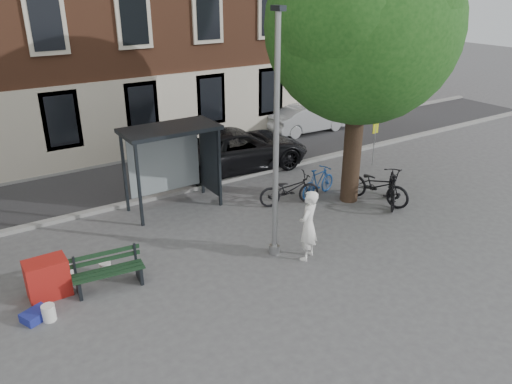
{
  "coord_description": "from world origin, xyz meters",
  "views": [
    {
      "loc": [
        -6.61,
        -9.27,
        6.64
      ],
      "look_at": [
        0.04,
        0.94,
        1.4
      ],
      "focal_mm": 35.0,
      "sensor_mm": 36.0,
      "label": 1
    }
  ],
  "objects": [
    {
      "name": "curb_near",
      "position": [
        0.0,
        5.0,
        0.06
      ],
      "size": [
        40.0,
        0.25,
        0.12
      ],
      "primitive_type": "cube",
      "color": "gray",
      "rests_on": "ground"
    },
    {
      "name": "bike_b",
      "position": [
        3.35,
        2.29,
        0.49
      ],
      "size": [
        1.71,
        0.84,
        0.99
      ],
      "primitive_type": "imported",
      "rotation": [
        0.0,
        0.0,
        1.81
      ],
      "color": "#1A4590",
      "rests_on": "ground"
    },
    {
      "name": "red_stand",
      "position": [
        -5.35,
        1.24,
        0.45
      ],
      "size": [
        0.9,
        0.6,
        0.9
      ],
      "primitive_type": "cube",
      "rotation": [
        0.0,
        0.0,
        0.0
      ],
      "color": "#AA1C16",
      "rests_on": "ground"
    },
    {
      "name": "road",
      "position": [
        0.0,
        7.0,
        0.01
      ],
      "size": [
        40.0,
        4.0,
        0.01
      ],
      "primitive_type": "cube",
      "color": "#28282B",
      "rests_on": "ground"
    },
    {
      "name": "bucket_a",
      "position": [
        -5.56,
        0.31,
        0.18
      ],
      "size": [
        0.3,
        0.3,
        0.36
      ],
      "primitive_type": "cylinder",
      "rotation": [
        0.0,
        0.0,
        -0.06
      ],
      "color": "white",
      "rests_on": "ground"
    },
    {
      "name": "bench",
      "position": [
        -4.1,
        0.85,
        0.38
      ],
      "size": [
        1.66,
        0.7,
        0.83
      ],
      "rotation": [
        0.0,
        0.0,
        -0.11
      ],
      "color": "#1E2328",
      "rests_on": "ground"
    },
    {
      "name": "bucket_c",
      "position": [
        -4.85,
        1.65,
        0.18
      ],
      "size": [
        0.32,
        0.32,
        0.36
      ],
      "primitive_type": "cylinder",
      "rotation": [
        0.0,
        0.0,
        0.17
      ],
      "color": "white",
      "rests_on": "ground"
    },
    {
      "name": "tree_right",
      "position": [
        4.01,
        1.38,
        5.62
      ],
      "size": [
        5.76,
        5.6,
        8.2
      ],
      "color": "black",
      "rests_on": "ground"
    },
    {
      "name": "car_silver",
      "position": [
        7.78,
        8.38,
        0.66
      ],
      "size": [
        4.01,
        1.44,
        1.31
      ],
      "primitive_type": "imported",
      "rotation": [
        0.0,
        0.0,
        1.56
      ],
      "color": "#B2B6BB",
      "rests_on": "ground"
    },
    {
      "name": "bike_c",
      "position": [
        4.6,
        0.9,
        0.58
      ],
      "size": [
        1.39,
        2.35,
        1.17
      ],
      "primitive_type": "imported",
      "rotation": [
        0.0,
        0.0,
        0.29
      ],
      "color": "black",
      "rests_on": "ground"
    },
    {
      "name": "bike_a",
      "position": [
        2.16,
        2.26,
        0.52
      ],
      "size": [
        2.08,
        1.23,
        1.03
      ],
      "primitive_type": "imported",
      "rotation": [
        0.0,
        0.0,
        1.28
      ],
      "color": "black",
      "rests_on": "ground"
    },
    {
      "name": "bucket_b",
      "position": [
        -4.03,
        1.37,
        0.18
      ],
      "size": [
        0.29,
        0.29,
        0.36
      ],
      "primitive_type": "cylinder",
      "rotation": [
        0.0,
        0.0,
        -0.05
      ],
      "color": "white",
      "rests_on": "ground"
    },
    {
      "name": "blue_crate",
      "position": [
        -5.79,
        0.5,
        0.1
      ],
      "size": [
        0.67,
        0.59,
        0.2
      ],
      "primitive_type": "cube",
      "rotation": [
        0.0,
        0.0,
        0.42
      ],
      "color": "navy",
      "rests_on": "ground"
    },
    {
      "name": "painter",
      "position": [
        0.57,
        -0.64,
        0.93
      ],
      "size": [
        0.81,
        0.72,
        1.87
      ],
      "primitive_type": "imported",
      "rotation": [
        0.0,
        0.0,
        3.66
      ],
      "color": "white",
      "rests_on": "ground"
    },
    {
      "name": "notice_sign",
      "position": [
        7.0,
        3.43,
        1.15
      ],
      "size": [
        0.29,
        0.04,
        1.65
      ],
      "rotation": [
        0.0,
        0.0,
        0.06
      ],
      "color": "#9EA0A3",
      "rests_on": "ground"
    },
    {
      "name": "car_dark",
      "position": [
        2.51,
        6.0,
        0.76
      ],
      "size": [
        5.62,
        2.91,
        1.51
      ],
      "primitive_type": "imported",
      "rotation": [
        0.0,
        0.0,
        1.5
      ],
      "color": "black",
      "rests_on": "ground"
    },
    {
      "name": "bus_shelter",
      "position": [
        -0.61,
        4.11,
        1.92
      ],
      "size": [
        2.85,
        1.45,
        2.62
      ],
      "color": "#1E2328",
      "rests_on": "ground"
    },
    {
      "name": "curb_far",
      "position": [
        0.0,
        9.0,
        0.06
      ],
      "size": [
        40.0,
        0.25,
        0.12
      ],
      "primitive_type": "cube",
      "color": "gray",
      "rests_on": "ground"
    },
    {
      "name": "ground",
      "position": [
        0.0,
        0.0,
        0.0
      ],
      "size": [
        90.0,
        90.0,
        0.0
      ],
      "primitive_type": "plane",
      "color": "#4C4C4F",
      "rests_on": "ground"
    },
    {
      "name": "bike_d",
      "position": [
        4.86,
        0.5,
        0.56
      ],
      "size": [
        1.66,
        1.72,
        1.12
      ],
      "primitive_type": "imported",
      "rotation": [
        0.0,
        0.0,
        2.39
      ],
      "color": "black",
      "rests_on": "ground"
    },
    {
      "name": "lamppost",
      "position": [
        0.0,
        0.0,
        2.78
      ],
      "size": [
        0.28,
        0.35,
        6.11
      ],
      "color": "#9EA0A3",
      "rests_on": "ground"
    }
  ]
}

